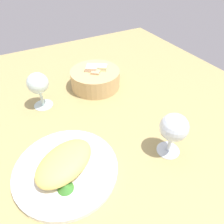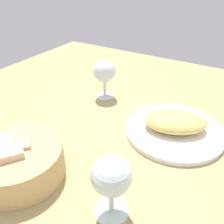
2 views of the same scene
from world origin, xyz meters
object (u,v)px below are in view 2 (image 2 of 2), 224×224
Objects in this scene: plate at (174,130)px; bread_basket at (19,161)px; wine_glass_far at (111,179)px; wine_glass_near at (104,73)px.

bread_basket is (24.37, 33.00, 3.10)cm from plate.
plate is at bearing -93.70° from wine_glass_far.
bread_basket is at bearing 95.24° from wine_glass_near.
wine_glass_far reaches higher than bread_basket.
plate is 31.80cm from wine_glass_far.
wine_glass_far reaches higher than plate.
plate is at bearing -126.44° from bread_basket.
bread_basket is 41.33cm from wine_glass_near.
wine_glass_near is at bearing -84.76° from bread_basket.
wine_glass_near is 46.51cm from wine_glass_far.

